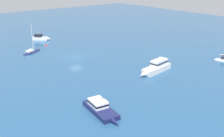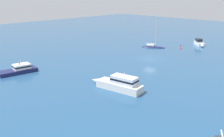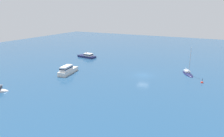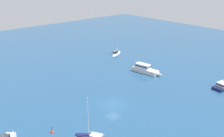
# 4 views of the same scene
# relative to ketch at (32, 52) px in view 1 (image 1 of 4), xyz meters

# --- Properties ---
(ground_plane) EXTENTS (160.00, 160.00, 0.00)m
(ground_plane) POSITION_rel_ketch_xyz_m (6.03, -9.46, -0.11)
(ground_plane) COLOR navy
(ketch) EXTENTS (5.91, 4.20, 7.11)m
(ketch) POSITION_rel_ketch_xyz_m (0.00, 0.00, 0.00)
(ketch) COLOR #191E4C
(ketch) RESTS_ON ground
(powerboat) EXTENTS (4.39, 4.36, 2.28)m
(powerboat) POSITION_rel_ketch_xyz_m (6.89, 10.47, 0.58)
(powerboat) COLOR white
(powerboat) RESTS_ON ground
(launch) EXTENTS (3.14, 7.86, 2.22)m
(launch) POSITION_rel_ketch_xyz_m (-4.22, -32.81, 0.47)
(launch) COLOR #191E4C
(launch) RESTS_ON ground
(launch_1) EXTENTS (8.48, 3.05, 2.89)m
(launch_1) POSITION_rel_ketch_xyz_m (13.22, -26.63, 0.76)
(launch_1) COLOR silver
(launch_1) RESTS_ON ground
(channel_buoy) EXTENTS (0.60, 0.60, 1.29)m
(channel_buoy) POSITION_rel_ketch_xyz_m (5.36, 3.82, -0.10)
(channel_buoy) COLOR red
(channel_buoy) RESTS_ON ground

